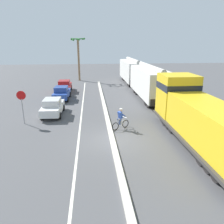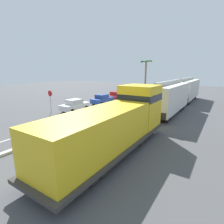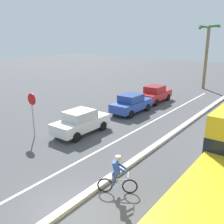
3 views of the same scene
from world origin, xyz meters
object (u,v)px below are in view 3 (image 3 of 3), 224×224
parked_car_white (81,122)px  stop_sign (32,107)px  parked_car_blue (131,104)px  palm_tree_near (208,41)px  parked_car_red (155,94)px  cyclist (117,176)px

parked_car_white → stop_sign: 3.28m
parked_car_blue → palm_tree_near: 15.02m
stop_sign → parked_car_red: bearing=80.9°
cyclist → parked_car_red: bearing=111.9°
parked_car_white → cyclist: bearing=-35.3°
parked_car_white → palm_tree_near: bearing=85.3°
parked_car_blue → palm_tree_near: palm_tree_near is taller
stop_sign → parked_car_blue: bearing=75.0°
stop_sign → palm_tree_near: 23.08m
parked_car_blue → stop_sign: size_ratio=1.47×
parked_car_white → palm_tree_near: size_ratio=0.55×
parked_car_blue → stop_sign: stop_sign is taller
parked_car_blue → cyclist: 11.91m
cyclist → palm_tree_near: (-4.32, 24.50, 4.83)m
parked_car_red → cyclist: 16.10m
parked_car_white → parked_car_red: (-0.02, 10.69, 0.00)m
parked_car_blue → palm_tree_near: (1.54, 14.14, 4.83)m
parked_car_red → stop_sign: stop_sign is taller
parked_car_white → palm_tree_near: palm_tree_near is taller
parked_car_red → stop_sign: size_ratio=1.46×
parked_car_white → parked_car_blue: same height
stop_sign → parked_car_white: bearing=46.7°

